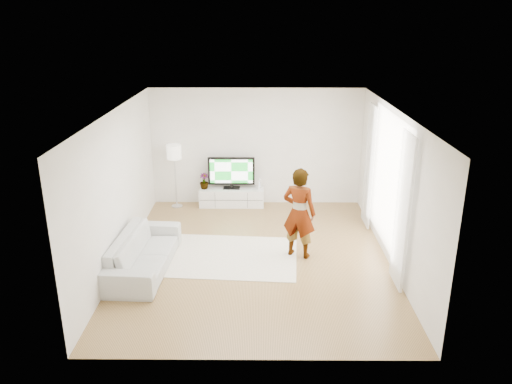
{
  "coord_description": "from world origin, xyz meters",
  "views": [
    {
      "loc": [
        0.07,
        -8.55,
        4.36
      ],
      "look_at": [
        0.01,
        0.4,
        1.19
      ],
      "focal_mm": 35.0,
      "sensor_mm": 36.0,
      "label": 1
    }
  ],
  "objects_px": {
    "player": "(299,213)",
    "floor_lamp": "(174,155)",
    "media_console": "(232,197)",
    "television": "(231,172)",
    "sofa": "(144,252)",
    "rug": "(229,256)"
  },
  "relations": [
    {
      "from": "television",
      "to": "rug",
      "type": "xyz_separation_m",
      "value": [
        0.1,
        -2.75,
        -0.85
      ]
    },
    {
      "from": "media_console",
      "to": "floor_lamp",
      "type": "xyz_separation_m",
      "value": [
        -1.33,
        -0.06,
        1.07
      ]
    },
    {
      "from": "television",
      "to": "floor_lamp",
      "type": "distance_m",
      "value": 1.4
    },
    {
      "from": "media_console",
      "to": "sofa",
      "type": "bearing_deg",
      "value": -113.74
    },
    {
      "from": "sofa",
      "to": "rug",
      "type": "bearing_deg",
      "value": -68.67
    },
    {
      "from": "television",
      "to": "player",
      "type": "xyz_separation_m",
      "value": [
        1.41,
        -2.7,
        0.03
      ]
    },
    {
      "from": "television",
      "to": "rug",
      "type": "distance_m",
      "value": 2.88
    },
    {
      "from": "floor_lamp",
      "to": "media_console",
      "type": "bearing_deg",
      "value": 2.8
    },
    {
      "from": "television",
      "to": "sofa",
      "type": "xyz_separation_m",
      "value": [
        -1.41,
        -3.24,
        -0.52
      ]
    },
    {
      "from": "television",
      "to": "rug",
      "type": "height_order",
      "value": "television"
    },
    {
      "from": "rug",
      "to": "floor_lamp",
      "type": "bearing_deg",
      "value": 118.22
    },
    {
      "from": "media_console",
      "to": "player",
      "type": "bearing_deg",
      "value": -62.19
    },
    {
      "from": "television",
      "to": "rug",
      "type": "relative_size",
      "value": 0.43
    },
    {
      "from": "player",
      "to": "floor_lamp",
      "type": "xyz_separation_m",
      "value": [
        -2.74,
        2.61,
        0.41
      ]
    },
    {
      "from": "rug",
      "to": "sofa",
      "type": "relative_size",
      "value": 1.13
    },
    {
      "from": "floor_lamp",
      "to": "player",
      "type": "bearing_deg",
      "value": -43.64
    },
    {
      "from": "television",
      "to": "sofa",
      "type": "relative_size",
      "value": 0.49
    },
    {
      "from": "rug",
      "to": "player",
      "type": "distance_m",
      "value": 1.58
    },
    {
      "from": "floor_lamp",
      "to": "television",
      "type": "bearing_deg",
      "value": 3.99
    },
    {
      "from": "sofa",
      "to": "floor_lamp",
      "type": "relative_size",
      "value": 1.49
    },
    {
      "from": "player",
      "to": "floor_lamp",
      "type": "height_order",
      "value": "player"
    },
    {
      "from": "rug",
      "to": "sofa",
      "type": "bearing_deg",
      "value": -161.89
    }
  ]
}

